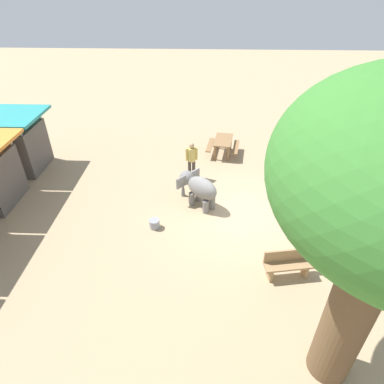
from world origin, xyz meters
name	(u,v)px	position (x,y,z in m)	size (l,w,h in m)	color
ground_plane	(236,215)	(0.00, 0.00, 0.00)	(60.00, 60.00, 0.00)	tan
elephant	(198,187)	(0.59, 1.41, 0.78)	(1.62, 1.66, 1.22)	slate
person_handler	(192,158)	(2.54, 1.74, 0.95)	(0.32, 0.50, 1.62)	#3F3833
wooden_bench	(288,263)	(-2.79, -1.23, 0.47)	(0.62, 1.45, 0.88)	#9E7A51
picnic_table_near	(223,143)	(4.73, 0.33, 0.59)	(1.70, 1.69, 0.78)	olive
market_stall_teal	(19,145)	(3.05, 9.27, 1.14)	(2.50, 2.50, 2.52)	#59514C
feed_bucket	(154,224)	(-0.83, 2.90, 0.16)	(0.36, 0.36, 0.32)	gray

